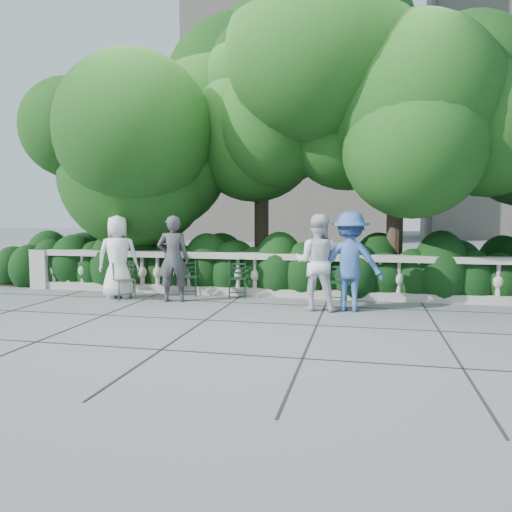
% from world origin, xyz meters
% --- Properties ---
extents(ground, '(90.00, 90.00, 0.00)m').
position_xyz_m(ground, '(0.00, 0.00, 0.00)').
color(ground, '#5A5C63').
rests_on(ground, ground).
extents(balustrade, '(12.00, 0.44, 1.00)m').
position_xyz_m(balustrade, '(0.00, 1.80, 0.49)').
color(balustrade, '#9E998E').
rests_on(balustrade, ground).
extents(shrub_hedge, '(15.00, 2.60, 1.70)m').
position_xyz_m(shrub_hedge, '(0.00, 3.00, 0.00)').
color(shrub_hedge, black).
rests_on(shrub_hedge, ground).
extents(tree_canopy, '(15.04, 6.52, 6.78)m').
position_xyz_m(tree_canopy, '(0.69, 3.19, 3.96)').
color(tree_canopy, '#3F3023').
rests_on(tree_canopy, ground).
extents(chair_a, '(0.46, 0.50, 0.84)m').
position_xyz_m(chair_a, '(-3.36, 1.32, 0.00)').
color(chair_a, black).
rests_on(chair_a, ground).
extents(chair_c, '(0.58, 0.60, 0.84)m').
position_xyz_m(chair_c, '(-1.64, 1.23, 0.00)').
color(chair_c, black).
rests_on(chair_c, ground).
extents(chair_d, '(0.54, 0.57, 0.84)m').
position_xyz_m(chair_d, '(-0.49, 1.27, 0.00)').
color(chair_d, black).
rests_on(chair_d, ground).
extents(chair_e, '(0.46, 0.50, 0.84)m').
position_xyz_m(chair_e, '(1.73, 1.11, 0.00)').
color(chair_e, black).
rests_on(chair_e, ground).
extents(chair_weathered, '(0.65, 0.65, 0.84)m').
position_xyz_m(chair_weathered, '(-2.80, 0.52, 0.00)').
color(chair_weathered, black).
rests_on(chair_weathered, ground).
extents(person_businessman, '(1.04, 0.82, 1.87)m').
position_xyz_m(person_businessman, '(-3.15, 0.83, 0.94)').
color(person_businessman, white).
rests_on(person_businessman, ground).
extents(person_woman_grey, '(0.78, 0.62, 1.87)m').
position_xyz_m(person_woman_grey, '(-1.77, 0.67, 0.94)').
color(person_woman_grey, '#3A393D').
rests_on(person_woman_grey, ground).
extents(person_casual_man, '(1.00, 0.82, 1.91)m').
position_xyz_m(person_casual_man, '(1.37, 0.40, 0.95)').
color(person_casual_man, silver).
rests_on(person_casual_man, ground).
extents(person_older_blue, '(1.29, 0.78, 1.95)m').
position_xyz_m(person_older_blue, '(2.01, 0.45, 0.98)').
color(person_older_blue, '#305191').
rests_on(person_older_blue, ground).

